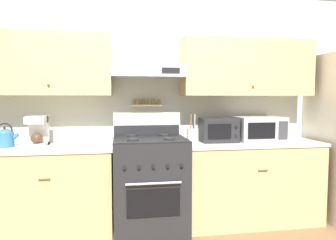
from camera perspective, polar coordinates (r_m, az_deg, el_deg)
wall_back at (r=3.37m, az=-3.03°, el=5.18°), size 5.20×0.46×2.55m
counter_left at (r=3.28m, az=-21.16°, el=-12.36°), size 1.21×0.63×0.89m
counter_right at (r=3.51m, az=15.28°, el=-11.15°), size 1.50×0.63×0.89m
stove_range at (r=3.17m, az=-3.48°, el=-11.98°), size 0.73×0.71×1.06m
tea_kettle at (r=3.31m, az=-28.63°, el=-2.90°), size 0.22×0.17×0.23m
coffee_maker at (r=3.25m, az=-23.55°, el=-1.88°), size 0.18×0.23×0.30m
microwave at (r=3.49m, az=16.88°, el=-1.60°), size 0.51×0.40×0.27m
utensil_crock at (r=3.22m, az=4.72°, el=-2.85°), size 0.13×0.13×0.30m
toaster_oven at (r=3.29m, az=9.58°, el=-1.90°), size 0.39×0.28×0.26m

